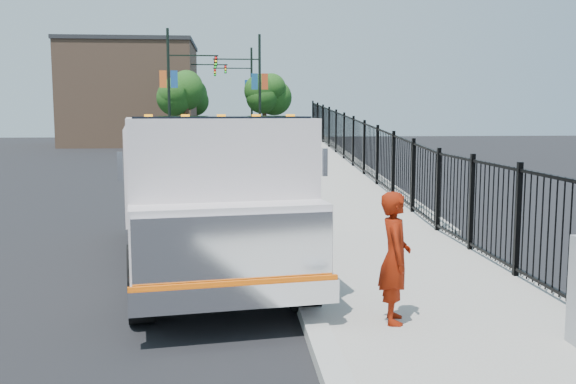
{
  "coord_description": "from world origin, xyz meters",
  "views": [
    {
      "loc": [
        -1.03,
        -9.79,
        2.78
      ],
      "look_at": [
        0.02,
        2.0,
        1.28
      ],
      "focal_mm": 40.0,
      "sensor_mm": 36.0,
      "label": 1
    }
  ],
  "objects": [
    {
      "name": "ground",
      "position": [
        0.0,
        0.0,
        0.0
      ],
      "size": [
        120.0,
        120.0,
        0.0
      ],
      "primitive_type": "plane",
      "color": "black",
      "rests_on": "ground"
    },
    {
      "name": "sidewalk",
      "position": [
        1.93,
        -2.0,
        0.06
      ],
      "size": [
        3.55,
        12.0,
        0.12
      ],
      "primitive_type": "cube",
      "color": "#9E998E",
      "rests_on": "ground"
    },
    {
      "name": "curb",
      "position": [
        0.0,
        -2.0,
        0.08
      ],
      "size": [
        0.3,
        12.0,
        0.16
      ],
      "primitive_type": "cube",
      "color": "#ADAAA3",
      "rests_on": "ground"
    },
    {
      "name": "ramp",
      "position": [
        2.12,
        16.0,
        0.0
      ],
      "size": [
        3.95,
        24.06,
        3.19
      ],
      "primitive_type": "cube",
      "rotation": [
        0.06,
        0.0,
        0.0
      ],
      "color": "#9E998E",
      "rests_on": "ground"
    },
    {
      "name": "iron_fence",
      "position": [
        3.55,
        12.0,
        0.9
      ],
      "size": [
        0.1,
        28.0,
        1.8
      ],
      "primitive_type": "cube",
      "color": "black",
      "rests_on": "ground"
    },
    {
      "name": "truck",
      "position": [
        -1.55,
        1.43,
        1.54
      ],
      "size": [
        3.68,
        8.26,
        2.73
      ],
      "rotation": [
        0.0,
        0.0,
        0.15
      ],
      "color": "black",
      "rests_on": "ground"
    },
    {
      "name": "worker",
      "position": [
        1.0,
        -2.08,
        0.95
      ],
      "size": [
        0.48,
        0.66,
        1.66
      ],
      "primitive_type": "imported",
      "rotation": [
        0.0,
        0.0,
        1.42
      ],
      "color": "maroon",
      "rests_on": "sidewalk"
    },
    {
      "name": "light_pole_0",
      "position": [
        -4.66,
        32.38,
        4.36
      ],
      "size": [
        3.77,
        0.22,
        8.0
      ],
      "color": "black",
      "rests_on": "ground"
    },
    {
      "name": "light_pole_1",
      "position": [
        0.7,
        35.11,
        4.36
      ],
      "size": [
        3.78,
        0.22,
        8.0
      ],
      "color": "black",
      "rests_on": "ground"
    },
    {
      "name": "light_pole_2",
      "position": [
        -4.12,
        40.51,
        4.36
      ],
      "size": [
        3.77,
        0.22,
        8.0
      ],
      "color": "black",
      "rests_on": "ground"
    },
    {
      "name": "light_pole_3",
      "position": [
        0.45,
        44.54,
        4.36
      ],
      "size": [
        3.78,
        0.22,
        8.0
      ],
      "color": "black",
      "rests_on": "ground"
    },
    {
      "name": "tree_0",
      "position": [
        -4.03,
        34.55,
        3.95
      ],
      "size": [
        2.73,
        2.73,
        5.36
      ],
      "color": "#382314",
      "rests_on": "ground"
    },
    {
      "name": "tree_1",
      "position": [
        1.62,
        40.83,
        3.94
      ],
      "size": [
        2.59,
        2.59,
        5.29
      ],
      "color": "#382314",
      "rests_on": "ground"
    },
    {
      "name": "tree_2",
      "position": [
        -4.67,
        49.26,
        3.97
      ],
      "size": [
        3.17,
        3.17,
        5.58
      ],
      "color": "#382314",
      "rests_on": "ground"
    },
    {
      "name": "building",
      "position": [
        -9.0,
        44.0,
        4.0
      ],
      "size": [
        10.0,
        10.0,
        8.0
      ],
      "primitive_type": "cube",
      "color": "#8C664C",
      "rests_on": "ground"
    }
  ]
}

